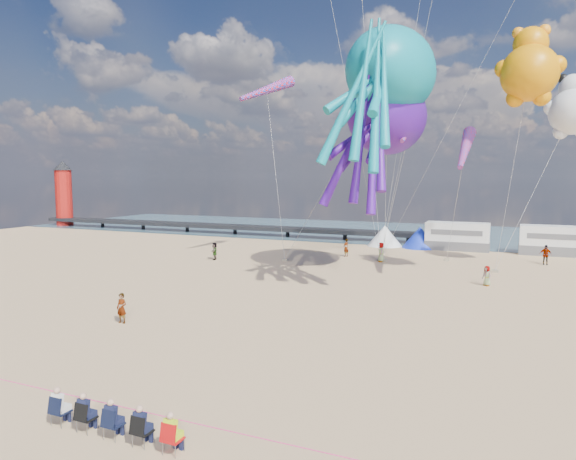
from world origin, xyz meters
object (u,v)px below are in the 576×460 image
(tent_blue, at_px, (420,237))
(beachgoer_3, at_px, (545,255))
(windsock_mid, at_px, (465,149))
(beachgoer_6, at_px, (487,276))
(motorhome_1, at_px, (555,241))
(tent_white, at_px, (385,236))
(sandbag_c, at_px, (495,271))
(motorhome_0, at_px, (457,236))
(kite_panda, at_px, (573,112))
(beachgoer_4, at_px, (215,251))
(kite_octopus_teal, at_px, (391,73))
(windsock_right, at_px, (410,126))
(beachgoer_0, at_px, (381,252))
(kite_octopus_purple, at_px, (387,116))
(lighthouse, at_px, (64,198))
(sandbag_e, at_px, (380,260))
(standing_person, at_px, (122,308))
(spectator_row, at_px, (114,418))
(sandbag_a, at_px, (285,260))
(beachgoer_5, at_px, (346,248))
(sandbag_d, at_px, (447,260))
(kite_teddy_orange, at_px, (529,73))
(sandbag_b, at_px, (385,260))

(tent_blue, height_order, beachgoer_3, tent_blue)
(windsock_mid, bearing_deg, beachgoer_6, -14.61)
(motorhome_1, height_order, beachgoer_6, motorhome_1)
(tent_white, xyz_separation_m, sandbag_c, (12.25, -12.62, -1.09))
(motorhome_0, relative_size, sandbag_c, 13.20)
(motorhome_1, xyz_separation_m, kite_panda, (0.01, -10.48, 11.72))
(beachgoer_4, bearing_deg, tent_white, 119.04)
(tent_white, xyz_separation_m, kite_octopus_teal, (4.62, -19.47, 14.51))
(tent_blue, relative_size, windsock_right, 0.75)
(beachgoer_4, distance_m, beachgoer_6, 24.79)
(tent_white, xyz_separation_m, kite_panda, (17.51, -10.48, 12.02))
(kite_octopus_teal, height_order, windsock_mid, kite_octopus_teal)
(motorhome_1, distance_m, beachgoer_0, 18.93)
(tent_blue, bearing_deg, kite_octopus_purple, -89.71)
(lighthouse, bearing_deg, beachgoer_6, -18.90)
(beachgoer_0, bearing_deg, kite_octopus_purple, -4.83)
(sandbag_e, height_order, windsock_mid, windsock_mid)
(standing_person, bearing_deg, lighthouse, 137.18)
(beachgoer_6, bearing_deg, kite_octopus_teal, -132.38)
(spectator_row, height_order, standing_person, standing_person)
(spectator_row, bearing_deg, sandbag_a, 104.85)
(windsock_mid, bearing_deg, lighthouse, 162.05)
(beachgoer_5, height_order, kite_octopus_purple, kite_octopus_purple)
(sandbag_c, relative_size, kite_panda, 0.08)
(standing_person, xyz_separation_m, sandbag_d, (13.95, 28.70, -0.72))
(sandbag_c, bearing_deg, kite_octopus_teal, -138.10)
(standing_person, height_order, sandbag_e, standing_person)
(lighthouse, relative_size, beachgoer_6, 6.06)
(kite_octopus_purple, relative_size, kite_panda, 2.00)
(motorhome_0, relative_size, windsock_mid, 0.98)
(tent_blue, bearing_deg, tent_white, 180.00)
(standing_person, bearing_deg, kite_panda, 45.78)
(lighthouse, height_order, beachgoer_5, lighthouse)
(sandbag_a, relative_size, kite_teddy_orange, 0.07)
(motorhome_1, relative_size, spectator_row, 1.08)
(motorhome_1, xyz_separation_m, kite_octopus_teal, (-12.88, -19.47, 14.21))
(motorhome_0, bearing_deg, beachgoer_6, -78.33)
(lighthouse, xyz_separation_m, beachgoer_4, (41.14, -20.29, -3.67))
(tent_blue, distance_m, sandbag_d, 9.07)
(sandbag_b, distance_m, kite_octopus_purple, 14.62)
(sandbag_e, distance_m, kite_panda, 20.30)
(kite_octopus_teal, bearing_deg, tent_blue, 108.96)
(beachgoer_0, height_order, beachgoer_3, beachgoer_0)
(standing_person, relative_size, beachgoer_4, 1.00)
(tent_blue, xyz_separation_m, kite_panda, (13.51, -10.48, 12.02))
(sandbag_c, relative_size, sandbag_d, 1.00)
(tent_white, xyz_separation_m, spectator_row, (2.30, -46.75, -0.55))
(windsock_mid, bearing_deg, tent_white, 119.97)
(spectator_row, distance_m, sandbag_e, 36.26)
(beachgoer_6, bearing_deg, kite_octopus_purple, -143.14)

